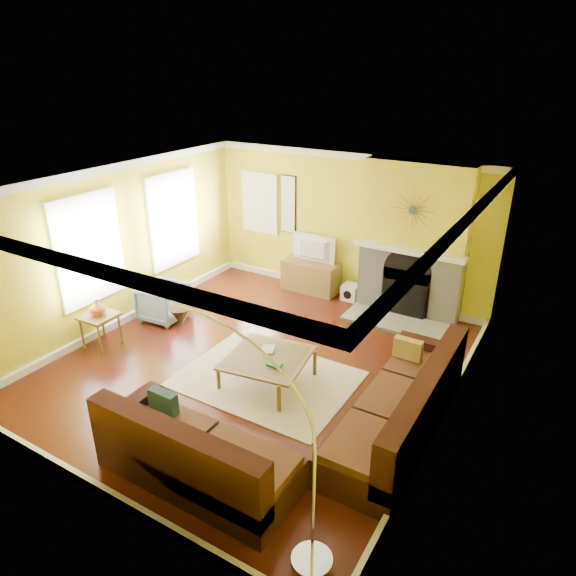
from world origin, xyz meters
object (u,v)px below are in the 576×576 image
Objects in this scene: coffee_table at (268,369)px; armchair at (164,302)px; side_table at (101,331)px; media_console at (311,276)px; arc_lamp at (253,442)px; sectional_sofa at (300,390)px.

armchair reaches higher than coffee_table.
coffee_table is 2.84m from side_table.
armchair is at bearing -123.69° from media_console.
arc_lamp is at bearing -66.61° from media_console.
side_table reaches higher than coffee_table.
coffee_table is 1.52× the size of armchair.
side_table is at bearing 166.15° from armchair.
sectional_sofa is 6.68× the size of side_table.
arc_lamp is (1.29, -2.20, 0.91)m from coffee_table.
media_console is 0.49× the size of arc_lamp.
sectional_sofa is 1.65× the size of arc_lamp.
armchair is 4.92m from arc_lamp.
coffee_table is 3.26m from media_console.
arc_lamp reaches higher than sectional_sofa.
sectional_sofa is 3.60m from side_table.
sectional_sofa is 3.38× the size of media_console.
sectional_sofa is 3.41× the size of coffee_table.
side_table is at bearing -116.57° from media_console.
sectional_sofa is 5.17× the size of armchair.
armchair is (-2.60, 0.70, 0.11)m from coffee_table.
sectional_sofa is 0.97m from coffee_table.
arc_lamp is at bearing -131.07° from armchair.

